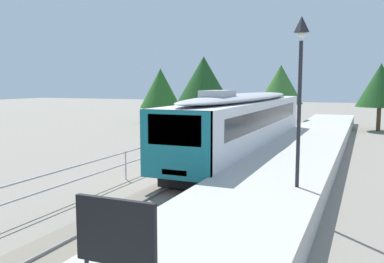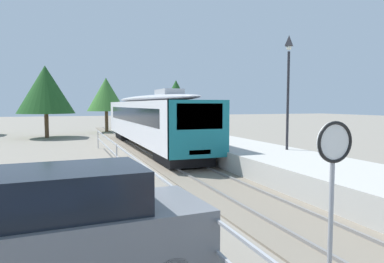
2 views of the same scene
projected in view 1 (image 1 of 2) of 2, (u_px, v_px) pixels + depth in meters
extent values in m
plane|color=gray|center=(143.00, 175.00, 18.95)|extent=(160.00, 160.00, 0.00)
cube|color=slate|center=(204.00, 180.00, 17.78)|extent=(3.20, 60.00, 0.06)
cube|color=slate|center=(189.00, 177.00, 18.05)|extent=(0.08, 60.00, 0.08)
cube|color=slate|center=(220.00, 180.00, 17.49)|extent=(0.08, 60.00, 0.08)
cube|color=silver|center=(245.00, 123.00, 23.45)|extent=(2.80, 18.79, 2.55)
cube|color=#19757F|center=(175.00, 145.00, 14.95)|extent=(2.80, 0.24, 2.55)
cube|color=black|center=(174.00, 130.00, 14.81)|extent=(2.13, 0.08, 1.12)
cube|color=black|center=(245.00, 116.00, 23.40)|extent=(2.82, 15.79, 0.92)
ellipsoid|color=#A8AAAF|center=(245.00, 97.00, 23.28)|extent=(2.69, 18.04, 0.44)
cube|color=#A8AAAF|center=(218.00, 94.00, 18.95)|extent=(1.10, 2.20, 0.36)
cube|color=#EAE5C6|center=(175.00, 172.00, 15.00)|extent=(1.00, 0.10, 0.20)
cube|color=black|center=(199.00, 174.00, 17.23)|extent=(2.24, 3.20, 0.55)
cube|color=black|center=(271.00, 136.00, 30.02)|extent=(2.24, 3.20, 0.55)
cube|color=#B7B5AD|center=(279.00, 177.00, 16.47)|extent=(3.90, 60.00, 0.90)
cylinder|color=#232328|center=(299.00, 115.00, 12.92)|extent=(0.12, 0.12, 4.60)
pyramid|color=#232328|center=(302.00, 24.00, 12.59)|extent=(0.34, 0.34, 0.50)
sphere|color=silver|center=(301.00, 35.00, 12.63)|extent=(0.24, 0.24, 0.24)
cube|color=black|center=(115.00, 232.00, 5.40)|extent=(1.20, 0.08, 0.90)
cylinder|color=#9EA0A5|center=(126.00, 165.00, 18.08)|extent=(0.06, 0.06, 1.25)
cylinder|color=#9EA0A5|center=(201.00, 140.00, 26.31)|extent=(0.06, 0.06, 1.25)
cylinder|color=brown|center=(161.00, 115.00, 43.81)|extent=(0.36, 0.36, 1.64)
cone|color=#286023|center=(161.00, 88.00, 43.47)|extent=(4.41, 4.41, 4.15)
cylinder|color=brown|center=(203.00, 118.00, 36.53)|extent=(0.36, 0.36, 2.22)
cone|color=#1E4C1E|center=(204.00, 81.00, 36.15)|extent=(5.08, 5.08, 4.34)
cylinder|color=brown|center=(280.00, 116.00, 38.33)|extent=(0.36, 0.36, 2.33)
cone|color=#38702D|center=(281.00, 84.00, 37.99)|extent=(4.10, 4.10, 3.60)
cylinder|color=brown|center=(379.00, 119.00, 36.49)|extent=(0.36, 0.36, 2.14)
cone|color=#1E4C1E|center=(380.00, 85.00, 36.15)|extent=(4.07, 4.07, 3.83)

